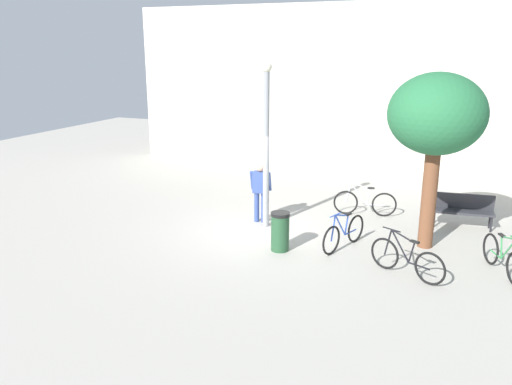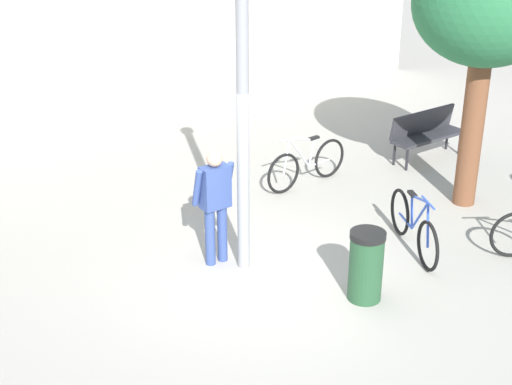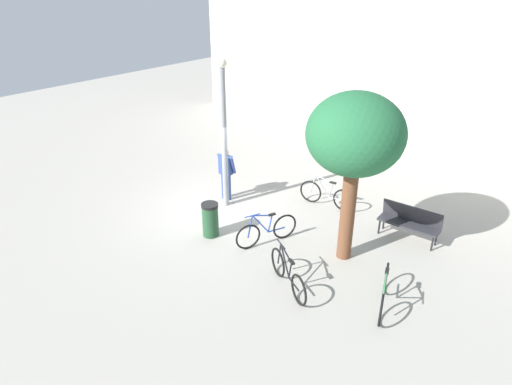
{
  "view_description": "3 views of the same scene",
  "coord_description": "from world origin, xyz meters",
  "px_view_note": "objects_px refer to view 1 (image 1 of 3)",
  "views": [
    {
      "loc": [
        4.7,
        -12.17,
        4.73
      ],
      "look_at": [
        -0.51,
        0.67,
        0.85
      ],
      "focal_mm": 36.37,
      "sensor_mm": 36.0,
      "label": 1
    },
    {
      "loc": [
        -4.45,
        -7.61,
        5.17
      ],
      "look_at": [
        0.35,
        0.89,
        0.83
      ],
      "focal_mm": 52.37,
      "sensor_mm": 36.0,
      "label": 2
    },
    {
      "loc": [
        9.1,
        -8.3,
        6.78
      ],
      "look_at": [
        0.99,
        0.55,
        0.74
      ],
      "focal_mm": 32.85,
      "sensor_mm": 36.0,
      "label": 3
    }
  ],
  "objects_px": {
    "bicycle_blue": "(344,233)",
    "lamppost": "(266,139)",
    "bicycle_black": "(406,259)",
    "bicycle_silver": "(365,203)",
    "trash_bin": "(280,231)",
    "plaza_tree": "(437,117)",
    "bicycle_green": "(503,257)",
    "park_bench": "(463,208)",
    "person_by_lamppost": "(260,189)"
  },
  "relations": [
    {
      "from": "bicycle_black",
      "to": "trash_bin",
      "type": "xyz_separation_m",
      "value": [
        -2.99,
        0.38,
        0.1
      ]
    },
    {
      "from": "person_by_lamppost",
      "to": "trash_bin",
      "type": "distance_m",
      "value": 2.23
    },
    {
      "from": "bicycle_green",
      "to": "park_bench",
      "type": "bearing_deg",
      "value": 106.47
    },
    {
      "from": "lamppost",
      "to": "bicycle_silver",
      "type": "height_order",
      "value": "lamppost"
    },
    {
      "from": "lamppost",
      "to": "bicycle_green",
      "type": "distance_m",
      "value": 6.27
    },
    {
      "from": "plaza_tree",
      "to": "bicycle_silver",
      "type": "bearing_deg",
      "value": 134.16
    },
    {
      "from": "bicycle_silver",
      "to": "trash_bin",
      "type": "xyz_separation_m",
      "value": [
        -1.37,
        -3.49,
        0.1
      ]
    },
    {
      "from": "bicycle_blue",
      "to": "bicycle_silver",
      "type": "xyz_separation_m",
      "value": [
        -0.02,
        2.78,
        0.0
      ]
    },
    {
      "from": "bicycle_black",
      "to": "bicycle_green",
      "type": "relative_size",
      "value": 0.98
    },
    {
      "from": "lamppost",
      "to": "park_bench",
      "type": "bearing_deg",
      "value": 21.56
    },
    {
      "from": "bicycle_silver",
      "to": "bicycle_green",
      "type": "relative_size",
      "value": 1.06
    },
    {
      "from": "person_by_lamppost",
      "to": "plaza_tree",
      "type": "distance_m",
      "value": 4.99
    },
    {
      "from": "bicycle_blue",
      "to": "trash_bin",
      "type": "relative_size",
      "value": 1.81
    },
    {
      "from": "bicycle_silver",
      "to": "bicycle_black",
      "type": "height_order",
      "value": "same"
    },
    {
      "from": "bicycle_blue",
      "to": "bicycle_silver",
      "type": "distance_m",
      "value": 2.78
    },
    {
      "from": "trash_bin",
      "to": "bicycle_blue",
      "type": "bearing_deg",
      "value": 26.9
    },
    {
      "from": "lamppost",
      "to": "person_by_lamppost",
      "type": "bearing_deg",
      "value": 133.91
    },
    {
      "from": "plaza_tree",
      "to": "bicycle_silver",
      "type": "relative_size",
      "value": 2.36
    },
    {
      "from": "bicycle_black",
      "to": "person_by_lamppost",
      "type": "bearing_deg",
      "value": 152.68
    },
    {
      "from": "bicycle_silver",
      "to": "plaza_tree",
      "type": "bearing_deg",
      "value": -45.84
    },
    {
      "from": "lamppost",
      "to": "bicycle_green",
      "type": "height_order",
      "value": "lamppost"
    },
    {
      "from": "person_by_lamppost",
      "to": "park_bench",
      "type": "xyz_separation_m",
      "value": [
        5.25,
        1.68,
        -0.42
      ]
    },
    {
      "from": "lamppost",
      "to": "trash_bin",
      "type": "relative_size",
      "value": 4.61
    },
    {
      "from": "lamppost",
      "to": "park_bench",
      "type": "distance_m",
      "value": 5.67
    },
    {
      "from": "plaza_tree",
      "to": "bicycle_black",
      "type": "bearing_deg",
      "value": -97.03
    },
    {
      "from": "park_bench",
      "to": "bicycle_green",
      "type": "relative_size",
      "value": 0.98
    },
    {
      "from": "park_bench",
      "to": "bicycle_green",
      "type": "distance_m",
      "value": 3.09
    },
    {
      "from": "park_bench",
      "to": "plaza_tree",
      "type": "bearing_deg",
      "value": -112.77
    },
    {
      "from": "park_bench",
      "to": "bicycle_silver",
      "type": "distance_m",
      "value": 2.66
    },
    {
      "from": "bicycle_blue",
      "to": "bicycle_green",
      "type": "height_order",
      "value": "same"
    },
    {
      "from": "bicycle_silver",
      "to": "person_by_lamppost",
      "type": "bearing_deg",
      "value": -146.94
    },
    {
      "from": "park_bench",
      "to": "bicycle_black",
      "type": "relative_size",
      "value": 0.99
    },
    {
      "from": "person_by_lamppost",
      "to": "bicycle_black",
      "type": "distance_m",
      "value": 4.78
    },
    {
      "from": "park_bench",
      "to": "plaza_tree",
      "type": "distance_m",
      "value": 3.36
    },
    {
      "from": "lamppost",
      "to": "trash_bin",
      "type": "height_order",
      "value": "lamppost"
    },
    {
      "from": "bicycle_blue",
      "to": "trash_bin",
      "type": "xyz_separation_m",
      "value": [
        -1.39,
        -0.71,
        0.1
      ]
    },
    {
      "from": "plaza_tree",
      "to": "bicycle_silver",
      "type": "xyz_separation_m",
      "value": [
        -1.86,
        1.91,
        -2.81
      ]
    },
    {
      "from": "bicycle_green",
      "to": "trash_bin",
      "type": "relative_size",
      "value": 1.76
    },
    {
      "from": "person_by_lamppost",
      "to": "bicycle_silver",
      "type": "height_order",
      "value": "person_by_lamppost"
    },
    {
      "from": "lamppost",
      "to": "trash_bin",
      "type": "xyz_separation_m",
      "value": [
        0.95,
        -1.51,
        -1.94
      ]
    },
    {
      "from": "lamppost",
      "to": "plaza_tree",
      "type": "height_order",
      "value": "lamppost"
    },
    {
      "from": "person_by_lamppost",
      "to": "bicycle_black",
      "type": "height_order",
      "value": "person_by_lamppost"
    },
    {
      "from": "bicycle_blue",
      "to": "bicycle_black",
      "type": "bearing_deg",
      "value": -34.23
    },
    {
      "from": "bicycle_blue",
      "to": "trash_bin",
      "type": "distance_m",
      "value": 1.56
    },
    {
      "from": "bicycle_silver",
      "to": "trash_bin",
      "type": "height_order",
      "value": "bicycle_silver"
    },
    {
      "from": "park_bench",
      "to": "bicycle_silver",
      "type": "height_order",
      "value": "bicycle_silver"
    },
    {
      "from": "bicycle_blue",
      "to": "lamppost",
      "type": "bearing_deg",
      "value": 161.1
    },
    {
      "from": "bicycle_green",
      "to": "lamppost",
      "type": "bearing_deg",
      "value": 170.36
    },
    {
      "from": "bicycle_black",
      "to": "trash_bin",
      "type": "distance_m",
      "value": 3.01
    },
    {
      "from": "trash_bin",
      "to": "person_by_lamppost",
      "type": "bearing_deg",
      "value": 124.35
    }
  ]
}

